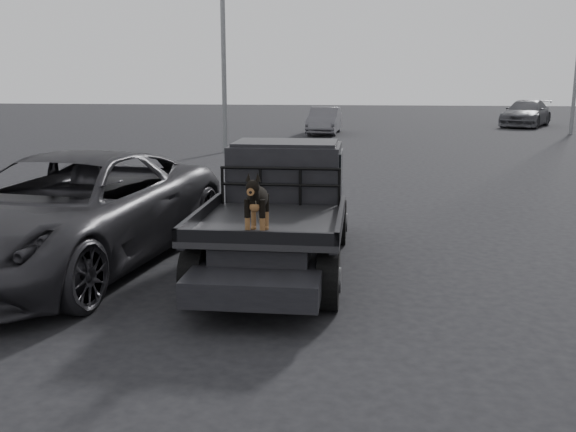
# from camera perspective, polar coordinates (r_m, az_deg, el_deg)

# --- Properties ---
(ground) EXTENTS (120.00, 120.00, 0.00)m
(ground) POSITION_cam_1_polar(r_m,az_deg,el_deg) (7.88, 2.38, -8.52)
(ground) COLOR black
(ground) RESTS_ON ground
(flatbed_ute) EXTENTS (2.00, 5.40, 0.92)m
(flatbed_ute) POSITION_cam_1_polar(r_m,az_deg,el_deg) (9.53, -0.84, -1.94)
(flatbed_ute) COLOR black
(flatbed_ute) RESTS_ON ground
(ute_cab) EXTENTS (1.72, 1.30, 0.88)m
(ute_cab) POSITION_cam_1_polar(r_m,az_deg,el_deg) (10.28, -0.17, 4.22)
(ute_cab) COLOR black
(ute_cab) RESTS_ON flatbed_ute
(headache_rack) EXTENTS (1.80, 0.08, 0.55)m
(headache_rack) POSITION_cam_1_polar(r_m,az_deg,el_deg) (9.57, -0.70, 2.62)
(headache_rack) COLOR black
(headache_rack) RESTS_ON flatbed_ute
(dog) EXTENTS (0.32, 0.60, 0.74)m
(dog) POSITION_cam_1_polar(r_m,az_deg,el_deg) (7.82, -2.76, 1.15)
(dog) COLOR black
(dog) RESTS_ON flatbed_ute
(parked_suv) EXTENTS (3.61, 6.40, 1.69)m
(parked_suv) POSITION_cam_1_polar(r_m,az_deg,el_deg) (10.05, -18.91, 0.38)
(parked_suv) COLOR #2B2A2F
(parked_suv) RESTS_ON ground
(distant_car_a) EXTENTS (1.61, 4.11, 1.33)m
(distant_car_a) POSITION_cam_1_polar(r_m,az_deg,el_deg) (32.55, 3.25, 8.45)
(distant_car_a) COLOR #545359
(distant_car_a) RESTS_ON ground
(distant_car_b) EXTENTS (4.13, 5.59, 1.51)m
(distant_car_b) POSITION_cam_1_polar(r_m,az_deg,el_deg) (40.04, 20.41, 8.55)
(distant_car_b) COLOR #494A4F
(distant_car_b) RESTS_ON ground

